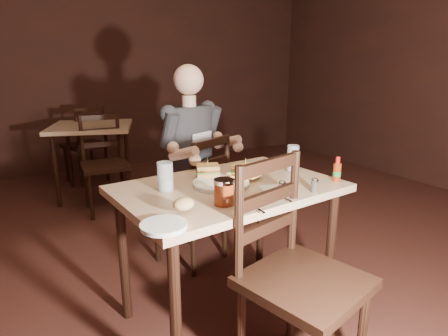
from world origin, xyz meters
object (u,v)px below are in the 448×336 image
chair_far (190,199)px  bg_chair_far (85,145)px  chair_near (305,282)px  hot_sauce (337,169)px  bg_table (92,133)px  glass_right (293,158)px  dinner_plate (221,184)px  glass_left (165,176)px  main_table (229,201)px  syrup_dispenser (224,192)px  diner (194,135)px  side_plate (164,226)px  bg_chair_near (105,165)px

chair_far → bg_chair_far: bearing=-106.1°
chair_near → hot_sauce: size_ratio=7.39×
bg_table → glass_right: size_ratio=6.57×
bg_table → chair_near: bearing=-84.8°
dinner_plate → glass_left: 0.29m
hot_sauce → glass_left: bearing=160.2°
chair_near → bg_chair_far: 3.60m
main_table → glass_right: (0.46, 0.05, 0.17)m
main_table → bg_table: size_ratio=1.17×
hot_sauce → syrup_dispenser: size_ratio=1.15×
bg_chair_far → dinner_plate: size_ratio=3.23×
chair_far → chair_near: (-0.04, -1.24, 0.04)m
main_table → glass_left: glass_left is taller
chair_far → diner: 0.47m
bg_table → side_plate: 2.83m
chair_near → side_plate: chair_near is taller
main_table → diner: (0.10, 0.63, 0.25)m
chair_far → dinner_plate: size_ratio=3.25×
chair_far → diner: diner is taller
bg_table → glass_right: 2.53m
glass_left → bg_chair_far: bearing=88.4°
chair_far → syrup_dispenser: size_ratio=7.82×
bg_table → side_plate: side_plate is taller
chair_near → bg_chair_near: (-0.28, 2.49, -0.04)m
bg_chair_far → hot_sauce: bg_chair_far is taller
bg_table → glass_left: (-0.08, -2.39, 0.16)m
side_plate → chair_near: bearing=-23.2°
dinner_plate → syrup_dispenser: (-0.12, -0.24, 0.05)m
diner → side_plate: (-0.58, -0.97, -0.15)m
main_table → diner: size_ratio=1.32×
glass_right → bg_chair_far: bearing=103.1°
bg_chair_near → dinner_plate: bearing=-80.2°
syrup_dispenser → bg_table: bearing=85.9°
chair_near → side_plate: size_ratio=5.61×
main_table → chair_near: 0.60m
main_table → bg_table: bearing=95.4°
main_table → diner: bearing=81.2°
glass_right → chair_near: bearing=-124.3°
bg_chair_near → side_plate: bearing=-92.3°
bg_chair_far → glass_left: size_ratio=6.38×
chair_near → bg_chair_near: chair_near is taller
syrup_dispenser → chair_far: bearing=69.6°
syrup_dispenser → side_plate: (-0.33, -0.11, -0.05)m
bg_table → diner: 1.89m
glass_left → side_plate: size_ratio=0.81×
chair_far → bg_chair_near: bearing=-99.7°
main_table → glass_right: bearing=5.9°
bg_chair_far → dinner_plate: (0.19, -3.02, 0.32)m
glass_left → syrup_dispenser: bearing=-63.7°
main_table → dinner_plate: size_ratio=4.20×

